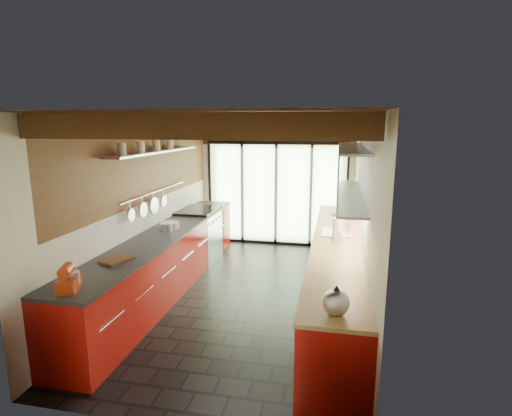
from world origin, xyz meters
name	(u,v)px	position (x,y,z in m)	size (l,w,h in m)	color
ground	(248,295)	(0.00, 0.00, 0.00)	(5.50, 5.50, 0.00)	black
room_shell	(247,186)	(0.00, 0.00, 1.65)	(5.50, 5.50, 5.50)	silver
ceiling_beams	(253,127)	(0.00, 0.38, 2.46)	(3.14, 5.06, 4.90)	#593316
glass_door	(276,166)	(0.00, 2.69, 1.66)	(2.95, 0.10, 2.90)	#C6EAAD
left_counter	(167,260)	(-1.28, 0.00, 0.46)	(0.68, 5.00, 0.92)	#A0120C
range_stove	(199,235)	(-1.28, 1.45, 0.47)	(0.66, 0.90, 0.97)	silver
right_counter	(336,272)	(1.27, 0.00, 0.46)	(0.68, 5.00, 0.92)	#A0120C
sink_assembly	(338,231)	(1.29, 0.40, 0.96)	(0.45, 0.52, 0.43)	silver
upper_cabinets_right	(351,172)	(1.43, 0.30, 1.85)	(0.34, 3.00, 3.00)	silver
left_wall_fixtures	(155,166)	(-1.47, 0.14, 1.88)	(0.28, 2.60, 0.96)	silver
stand_mixer	(69,279)	(-1.27, -2.24, 1.02)	(0.25, 0.33, 0.26)	#B42E0E
pot_large	(166,227)	(-1.27, 0.02, 0.98)	(0.19, 0.19, 0.12)	silver
pot_small	(171,225)	(-1.27, 0.18, 0.97)	(0.27, 0.27, 0.10)	silver
cutting_board	(117,260)	(-1.27, -1.40, 0.93)	(0.25, 0.35, 0.03)	brown
kettle	(336,301)	(1.27, -2.25, 1.04)	(0.28, 0.31, 0.27)	silver
paper_towel	(337,230)	(1.27, 0.01, 1.07)	(0.16, 0.16, 0.37)	white
soap_bottle	(337,234)	(1.27, -0.02, 1.02)	(0.09, 0.10, 0.21)	silver
bowl	(337,213)	(1.27, 1.66, 0.95)	(0.23, 0.23, 0.06)	silver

